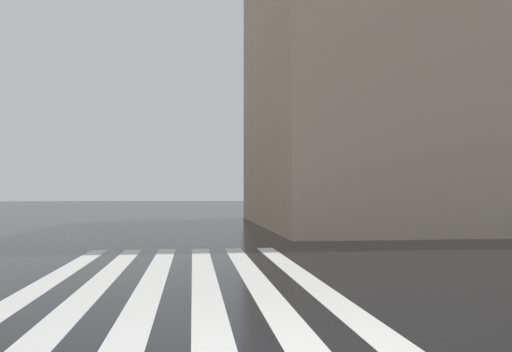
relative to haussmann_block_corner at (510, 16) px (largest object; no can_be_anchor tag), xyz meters
name	(u,v)px	position (x,y,z in m)	size (l,w,h in m)	color
zebra_crossing	(178,289)	(-17.08, 18.17, -11.80)	(13.00, 5.50, 0.01)	silver
haussmann_block_corner	(510,16)	(0.00, 0.00, 0.00)	(17.15, 28.79, 24.11)	tan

